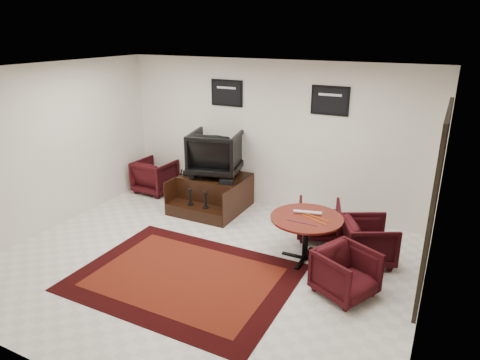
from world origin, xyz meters
name	(u,v)px	position (x,y,z in m)	size (l,w,h in m)	color
ground	(202,264)	(0.00, 0.00, 0.00)	(6.00, 6.00, 0.00)	silver
room_shell	(229,150)	(0.41, 0.12, 1.79)	(6.02, 5.02, 2.81)	white
area_rug	(184,277)	(-0.02, -0.43, 0.01)	(2.97, 2.23, 0.01)	black
shine_podium	(213,193)	(-0.92, 1.91, 0.30)	(1.24, 1.28, 0.64)	black
shine_chair	(216,151)	(-0.92, 2.05, 1.11)	(0.92, 0.86, 0.95)	black
shoes_pair	(190,172)	(-1.38, 1.85, 0.69)	(0.27, 0.30, 0.09)	black
polish_kit	(226,182)	(-0.49, 1.68, 0.68)	(0.24, 0.17, 0.08)	black
umbrella_black	(178,186)	(-1.62, 1.74, 0.39)	(0.29, 0.11, 0.78)	black
umbrella_hooked	(183,179)	(-1.63, 1.95, 0.47)	(0.35, 0.13, 0.94)	black
armchair_side	(155,175)	(-2.45, 2.10, 0.39)	(0.75, 0.70, 0.77)	black
meeting_table	(306,223)	(1.32, 0.82, 0.61)	(1.07, 1.07, 0.70)	#4D120B
table_chair_back	(319,218)	(1.27, 1.63, 0.34)	(0.67, 0.63, 0.69)	black
table_chair_window	(368,239)	(2.16, 1.18, 0.37)	(0.72, 0.67, 0.74)	black
table_chair_corner	(346,271)	(2.08, 0.19, 0.35)	(0.68, 0.64, 0.70)	black
paper_roll	(308,212)	(1.29, 0.94, 0.72)	(0.05, 0.05, 0.42)	silver
table_clutter	(312,220)	(1.42, 0.76, 0.70)	(0.57, 0.35, 0.01)	#DC590C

